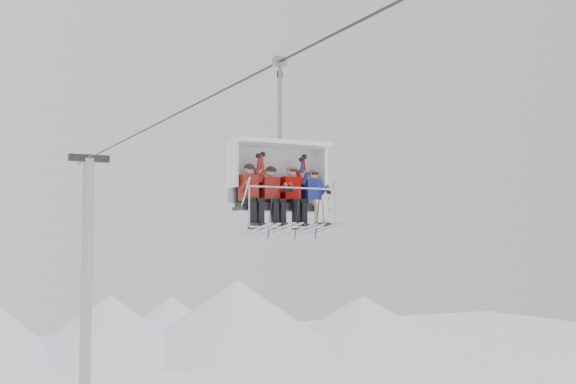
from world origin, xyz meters
name	(u,v)px	position (x,y,z in m)	size (l,w,h in m)	color
ridgeline	(7,329)	(-1.58, 42.05, 2.84)	(72.00, 21.00, 7.00)	white
lift_tower_right	(86,310)	(0.00, 22.00, 5.78)	(2.00, 1.80, 13.48)	#B2B5BA
haul_cable	(288,57)	(0.00, 0.00, 13.30)	(0.06, 0.06, 50.00)	#303036
chairlift_carrier	(277,175)	(0.00, 0.55, 10.66)	(2.32, 1.17, 3.98)	black
skier_far_left	(251,193)	(-0.81, 0.24, 10.20)	(0.40, 1.69, 1.59)	#A8271A
skier_center_left	(273,195)	(-0.27, 0.24, 10.18)	(0.38, 1.69, 1.54)	#AE1D19
skier_center_right	(293,195)	(0.25, 0.24, 10.20)	(0.40, 1.69, 1.59)	#B70A04
skier_far_right	(315,197)	(0.82, 0.23, 10.17)	(0.37, 1.69, 1.50)	navy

